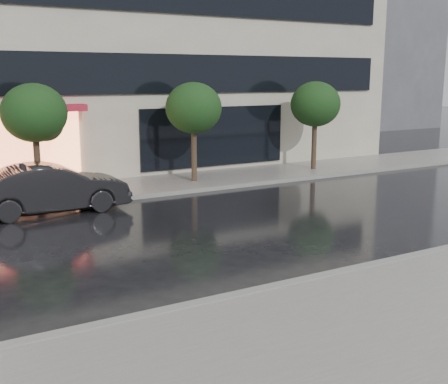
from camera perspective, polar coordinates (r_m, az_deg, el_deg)
ground at (r=12.59m, az=5.41°, el=-7.92°), size 120.00×120.00×0.00m
sidewalk_near at (r=10.28m, az=16.14°, el=-12.63°), size 60.00×4.50×0.12m
sidewalk_far at (r=21.47m, az=-10.50°, el=0.35°), size 60.00×3.50×0.12m
curb_near at (r=11.81m, az=8.24°, el=-8.97°), size 60.00×0.25×0.14m
curb_far at (r=19.86m, az=-8.81°, el=-0.48°), size 60.00×0.25×0.14m
bg_building_right at (r=50.14m, az=11.78°, el=15.81°), size 12.00×12.00×16.00m
tree_mid_west at (r=20.12m, az=-18.57°, el=7.42°), size 2.20×2.20×3.99m
tree_mid_east at (r=22.10m, az=-3.00°, el=8.34°), size 2.20×2.20×3.99m
tree_far_east at (r=25.37m, az=9.32°, el=8.64°), size 2.20×2.20×3.99m
parked_car at (r=18.32m, az=-17.09°, el=0.35°), size 4.70×1.65×1.55m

